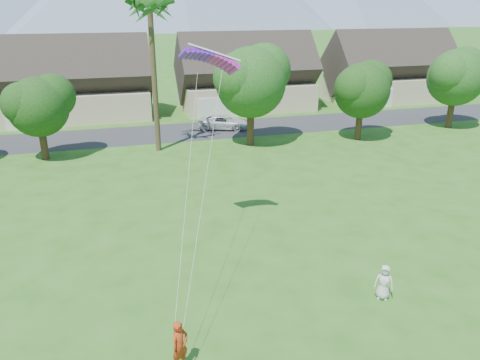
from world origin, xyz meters
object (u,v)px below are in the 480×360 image
object	(u,v)px
kite_flyer	(180,346)
parafoil_kite	(210,57)
parked_car	(224,122)
watcher	(384,282)

from	to	relation	value
kite_flyer	parafoil_kite	distance (m)	12.97
kite_flyer	parked_car	size ratio (longest dim) A/B	0.37
kite_flyer	parked_car	distance (m)	32.62
parked_car	parafoil_kite	bearing A→B (deg)	-176.18
parafoil_kite	watcher	bearing A→B (deg)	-57.59
watcher	parked_car	bearing A→B (deg)	122.10
kite_flyer	parked_car	xyz separation A→B (m)	(9.20, 31.30, -0.24)
watcher	parked_car	world-z (taller)	watcher
parked_car	parafoil_kite	xyz separation A→B (m)	(-5.93, -21.99, 8.66)
parafoil_kite	kite_flyer	bearing A→B (deg)	-113.21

